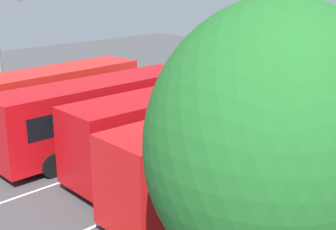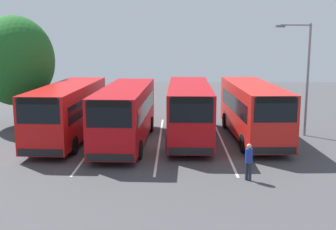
% 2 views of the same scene
% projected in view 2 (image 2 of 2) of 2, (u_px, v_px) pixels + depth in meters
% --- Properties ---
extents(ground_plane, '(66.45, 66.45, 0.00)m').
position_uv_depth(ground_plane, '(160.00, 141.00, 25.66)').
color(ground_plane, '#424244').
extents(bus_far_left, '(10.01, 2.90, 3.29)m').
position_uv_depth(bus_far_left, '(68.00, 110.00, 25.59)').
color(bus_far_left, red).
rests_on(bus_far_left, ground).
extents(bus_center_left, '(9.99, 2.84, 3.29)m').
position_uv_depth(bus_center_left, '(125.00, 113.00, 24.73)').
color(bus_center_left, '#B70C11').
rests_on(bus_center_left, ground).
extents(bus_center_right, '(9.94, 2.66, 3.29)m').
position_uv_depth(bus_center_right, '(189.00, 110.00, 25.85)').
color(bus_center_right, '#B70C11').
rests_on(bus_center_right, ground).
extents(bus_far_right, '(10.00, 2.87, 3.29)m').
position_uv_depth(bus_far_right, '(253.00, 109.00, 25.94)').
color(bus_far_right, red).
rests_on(bus_far_right, ground).
extents(pedestrian, '(0.45, 0.45, 1.62)m').
position_uv_depth(pedestrian, '(249.00, 159.00, 18.56)').
color(pedestrian, '#232833').
rests_on(pedestrian, ground).
extents(street_lamp, '(0.58, 2.27, 6.87)m').
position_uv_depth(street_lamp, '(304.00, 72.00, 26.38)').
color(street_lamp, gray).
rests_on(street_lamp, ground).
extents(depot_tree, '(5.81, 5.23, 7.51)m').
position_uv_depth(depot_tree, '(15.00, 61.00, 29.53)').
color(depot_tree, '#4C3823').
rests_on(depot_tree, ground).
extents(lane_stripe_outer_left, '(13.27, 0.18, 0.01)m').
position_uv_depth(lane_stripe_outer_left, '(97.00, 141.00, 25.71)').
color(lane_stripe_outer_left, silver).
rests_on(lane_stripe_outer_left, ground).
extents(lane_stripe_inner_left, '(13.27, 0.18, 0.01)m').
position_uv_depth(lane_stripe_inner_left, '(160.00, 141.00, 25.66)').
color(lane_stripe_inner_left, silver).
rests_on(lane_stripe_inner_left, ground).
extents(lane_stripe_inner_right, '(13.27, 0.18, 0.01)m').
position_uv_depth(lane_stripe_inner_right, '(222.00, 141.00, 25.60)').
color(lane_stripe_inner_right, silver).
rests_on(lane_stripe_inner_right, ground).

